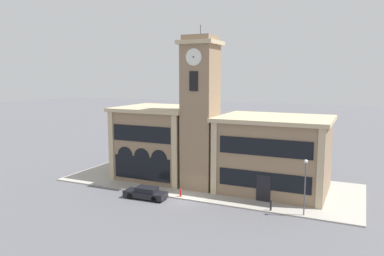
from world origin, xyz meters
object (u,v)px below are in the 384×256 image
object	(u,v)px
parked_car_near	(146,192)
bollard	(271,205)
fire_hydrant	(181,193)
street_lamp	(305,179)

from	to	relation	value
parked_car_near	bollard	xyz separation A→B (m)	(13.45, 1.76, -0.04)
bollard	fire_hydrant	xyz separation A→B (m)	(-10.08, 0.09, -0.10)
street_lamp	bollard	xyz separation A→B (m)	(-3.18, -0.07, -3.10)
street_lamp	fire_hydrant	world-z (taller)	street_lamp
street_lamp	fire_hydrant	xyz separation A→B (m)	(-13.26, 0.02, -3.20)
parked_car_near	street_lamp	bearing A→B (deg)	-176.45
parked_car_near	street_lamp	distance (m)	17.01
street_lamp	fire_hydrant	bearing A→B (deg)	179.91
parked_car_near	bollard	bearing A→B (deg)	-175.26
bollard	fire_hydrant	world-z (taller)	bollard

